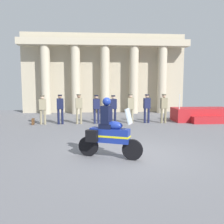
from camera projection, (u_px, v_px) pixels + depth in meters
ground_plane at (128, 154)px, 8.10m from camera, size 28.38×28.38×0.00m
colonnade_backdrop at (105, 71)px, 19.32m from camera, size 13.03×1.55×6.29m
reviewing_stand at (201, 115)px, 15.18m from camera, size 3.44×2.01×1.72m
officer_in_row_0 at (43, 107)px, 13.88m from camera, size 0.41×0.27×1.66m
officer_in_row_1 at (60, 107)px, 13.96m from camera, size 0.41×0.27×1.69m
officer_in_row_2 at (79, 106)px, 14.02m from camera, size 0.41×0.27×1.72m
officer_in_row_3 at (96, 107)px, 14.19m from camera, size 0.41×0.27×1.66m
officer_in_row_4 at (113, 107)px, 14.16m from camera, size 0.41×0.27×1.65m
officer_in_row_5 at (130, 106)px, 14.30m from camera, size 0.41×0.27×1.71m
officer_in_row_6 at (147, 106)px, 14.40m from camera, size 0.41×0.27×1.69m
officer_in_row_7 at (164, 106)px, 14.35m from camera, size 0.41×0.27×1.71m
motorcycle_with_rider at (108, 133)px, 7.62m from camera, size 1.97×1.04×1.90m
briefcase_on_ground at (33, 122)px, 13.87m from camera, size 0.10×0.32×0.36m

